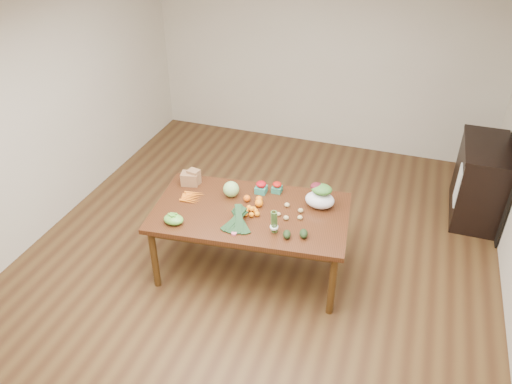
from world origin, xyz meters
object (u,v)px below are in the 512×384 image
(dining_table, at_px, (251,240))
(kale_bunch, at_px, (236,221))
(asparagus_bundle, at_px, (274,222))
(cabinet, at_px, (479,181))
(paper_bag, at_px, (190,177))
(cabbage, at_px, (231,189))
(mandarin_cluster, at_px, (252,210))
(salad_bag, at_px, (320,197))

(dining_table, relative_size, kale_bunch, 4.78)
(kale_bunch, bearing_deg, dining_table, 78.04)
(dining_table, xyz_separation_m, asparagus_bundle, (0.32, -0.26, 0.50))
(cabinet, xyz_separation_m, paper_bag, (-3.01, -1.57, 0.36))
(paper_bag, bearing_deg, cabinet, 27.52)
(cabbage, distance_m, asparagus_bundle, 0.75)
(kale_bunch, bearing_deg, mandarin_cluster, 71.70)
(cabinet, bearing_deg, paper_bag, -152.48)
(paper_bag, xyz_separation_m, mandarin_cluster, (0.80, -0.30, -0.04))
(cabbage, xyz_separation_m, salad_bag, (0.90, 0.10, 0.03))
(paper_bag, height_order, cabbage, paper_bag)
(kale_bunch, relative_size, salad_bag, 1.37)
(cabbage, height_order, salad_bag, salad_bag)
(kale_bunch, bearing_deg, cabbage, 109.95)
(asparagus_bundle, relative_size, salad_bag, 0.85)
(dining_table, relative_size, cabbage, 11.65)
(cabbage, distance_m, mandarin_cluster, 0.38)
(cabbage, xyz_separation_m, mandarin_cluster, (0.30, -0.23, -0.04))
(cabinet, relative_size, mandarin_cluster, 5.67)
(cabbage, distance_m, salad_bag, 0.91)
(mandarin_cluster, relative_size, asparagus_bundle, 0.72)
(cabinet, relative_size, asparagus_bundle, 4.08)
(dining_table, distance_m, cabinet, 2.89)
(cabinet, bearing_deg, dining_table, -140.84)
(mandarin_cluster, height_order, kale_bunch, kale_bunch)
(dining_table, relative_size, asparagus_bundle, 7.65)
(dining_table, height_order, paper_bag, paper_bag)
(asparagus_bundle, bearing_deg, cabinet, 41.04)
(paper_bag, height_order, asparagus_bundle, asparagus_bundle)
(cabinet, relative_size, paper_bag, 4.32)
(cabbage, height_order, kale_bunch, cabbage)
(salad_bag, bearing_deg, paper_bag, -178.80)
(cabinet, xyz_separation_m, cabbage, (-2.51, -1.64, 0.36))
(salad_bag, bearing_deg, dining_table, -155.59)
(mandarin_cluster, distance_m, asparagus_bundle, 0.38)
(asparagus_bundle, bearing_deg, salad_bag, 54.52)
(asparagus_bundle, bearing_deg, cabbage, 136.69)
(asparagus_bundle, height_order, salad_bag, asparagus_bundle)
(mandarin_cluster, bearing_deg, cabinet, 40.12)
(cabinet, bearing_deg, salad_bag, -136.32)
(paper_bag, xyz_separation_m, kale_bunch, (0.74, -0.56, -0.00))
(cabbage, height_order, mandarin_cluster, cabbage)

